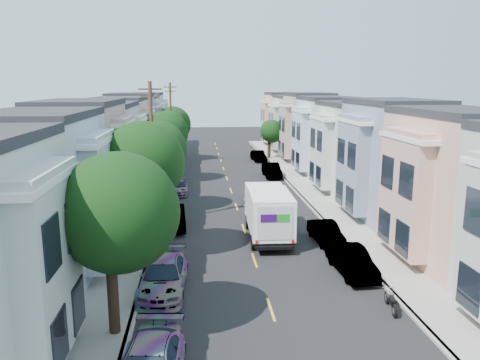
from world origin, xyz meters
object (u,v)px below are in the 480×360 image
object	(u,v)px
tree_e	(172,124)
parked_right_b	(326,233)
parked_right_a	(352,261)
motorcycle	(391,302)
parked_right_d	(258,156)
parked_right_c	(272,171)
tree_c	(156,150)
utility_pole_near	(152,153)
tree_a	(116,213)
tree_b	(142,163)
tree_far_r	(271,132)
tree_d	(165,133)
parked_left_b	(164,276)
parked_left_d	(179,187)
lead_sedan	(255,194)
parked_left_c	(173,218)
utility_pole_far	(171,123)
fedex_truck	(268,211)

from	to	relation	value
tree_e	parked_right_b	bearing A→B (deg)	-71.76
parked_right_a	motorcycle	world-z (taller)	parked_right_a
parked_right_a	parked_right_d	xyz separation A→B (m)	(0.00, 37.44, -0.04)
parked_right_c	tree_c	bearing A→B (deg)	-132.04
utility_pole_near	parked_right_d	bearing A→B (deg)	67.50
tree_a	utility_pole_near	distance (m)	15.54
parked_right_c	tree_b	bearing A→B (deg)	-116.77
parked_right_c	tree_far_r	bearing A→B (deg)	80.51
tree_e	tree_d	bearing A→B (deg)	-90.00
parked_right_a	parked_right_c	distance (m)	26.54
tree_e	parked_left_b	distance (m)	40.45
tree_e	tree_far_r	xyz separation A→B (m)	(13.20, 0.36, -1.10)
parked_right_c	motorcycle	size ratio (longest dim) A/B	2.42
tree_d	parked_left_d	world-z (taller)	tree_d
parked_right_b	parked_right_c	xyz separation A→B (m)	(0.00, 21.53, 0.09)
lead_sedan	parked_left_b	world-z (taller)	parked_left_b
parked_right_a	tree_c	bearing A→B (deg)	126.31
tree_d	tree_e	xyz separation A→B (m)	(0.00, 13.79, -0.32)
tree_c	motorcycle	distance (m)	21.84
parked_left_b	parked_right_c	bearing A→B (deg)	73.49
parked_left_d	parked_right_c	distance (m)	11.98
tree_d	utility_pole_near	bearing A→B (deg)	-89.99
tree_c	parked_left_c	xyz separation A→B (m)	(1.40, -4.77, -4.17)
tree_c	utility_pole_far	xyz separation A→B (m)	(0.00, 22.58, 0.23)
parked_left_b	parked_right_b	world-z (taller)	parked_left_b
tree_far_r	parked_left_b	bearing A→B (deg)	-106.20
tree_a	tree_e	bearing A→B (deg)	90.00
parked_right_c	motorcycle	world-z (taller)	parked_right_c
tree_b	motorcycle	size ratio (longest dim) A/B	4.22
tree_far_r	parked_right_c	xyz separation A→B (m)	(-1.99, -12.84, -2.93)
lead_sedan	parked_left_d	size ratio (longest dim) A/B	1.13
lead_sedan	parked_left_d	world-z (taller)	lead_sedan
lead_sedan	parked_right_a	distance (m)	16.27
tree_d	utility_pole_near	size ratio (longest dim) A/B	0.74
lead_sedan	parked_left_d	distance (m)	7.62
tree_e	motorcycle	size ratio (longest dim) A/B	3.80
tree_d	parked_right_d	distance (m)	17.15
fedex_truck	parked_right_c	bearing A→B (deg)	81.98
tree_far_r	parked_left_c	distance (m)	32.67
tree_c	lead_sedan	bearing A→B (deg)	14.85
tree_c	parked_left_d	xyz separation A→B (m)	(1.40, 5.82, -4.31)
lead_sedan	parked_left_c	bearing A→B (deg)	-126.04
tree_far_r	parked_right_d	distance (m)	4.10
tree_b	tree_c	xyz separation A→B (m)	(0.00, 10.14, -0.65)
tree_c	fedex_truck	world-z (taller)	tree_c
parked_left_d	parked_left_c	bearing A→B (deg)	-90.98
tree_b	parked_right_b	size ratio (longest dim) A/B	1.99
utility_pole_far	parked_right_b	xyz separation A→B (m)	(11.20, -31.39, -4.49)
tree_e	parked_right_c	world-z (taller)	tree_e
tree_e	parked_left_b	size ratio (longest dim) A/B	1.39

